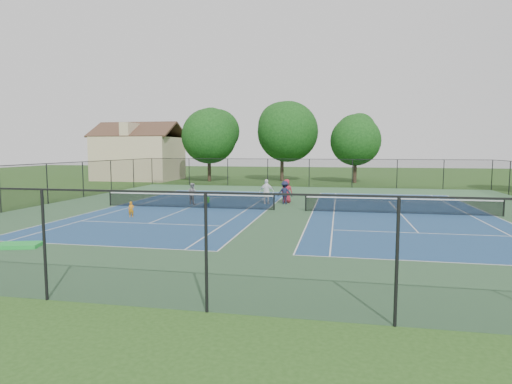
% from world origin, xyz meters
% --- Properties ---
extents(ground, '(140.00, 140.00, 0.00)m').
position_xyz_m(ground, '(0.00, 0.00, 0.00)').
color(ground, '#234716').
rests_on(ground, ground).
extents(court_pad, '(36.00, 36.00, 0.01)m').
position_xyz_m(court_pad, '(0.00, 0.00, 0.00)').
color(court_pad, '#325A36').
rests_on(court_pad, ground).
extents(tennis_court_left, '(12.00, 23.83, 1.07)m').
position_xyz_m(tennis_court_left, '(-7.00, 0.00, 0.10)').
color(tennis_court_left, navy).
rests_on(tennis_court_left, ground).
extents(tennis_court_right, '(12.00, 23.83, 1.07)m').
position_xyz_m(tennis_court_right, '(7.00, 0.00, 0.10)').
color(tennis_court_right, navy).
rests_on(tennis_court_right, ground).
extents(perimeter_fence, '(36.08, 36.08, 3.02)m').
position_xyz_m(perimeter_fence, '(0.00, 0.00, 1.60)').
color(perimeter_fence, black).
rests_on(perimeter_fence, ground).
extents(tree_back_a, '(6.80, 6.80, 9.15)m').
position_xyz_m(tree_back_a, '(-13.00, 24.00, 6.04)').
color(tree_back_a, '#2D2116').
rests_on(tree_back_a, ground).
extents(tree_back_b, '(7.60, 7.60, 10.03)m').
position_xyz_m(tree_back_b, '(-4.00, 26.00, 6.60)').
color(tree_back_b, '#2D2116').
rests_on(tree_back_b, ground).
extents(tree_back_c, '(6.00, 6.00, 8.40)m').
position_xyz_m(tree_back_c, '(5.00, 25.00, 5.48)').
color(tree_back_c, '#2D2116').
rests_on(tree_back_c, ground).
extents(clapboard_house, '(10.80, 8.10, 7.65)m').
position_xyz_m(clapboard_house, '(-23.00, 25.00, 3.09)').
color(clapboard_house, tan).
rests_on(clapboard_house, ground).
extents(child_player, '(0.39, 0.32, 0.94)m').
position_xyz_m(child_player, '(-8.98, -4.56, 0.47)').
color(child_player, orange).
rests_on(child_player, ground).
extents(instructor, '(0.95, 0.87, 1.58)m').
position_xyz_m(instructor, '(-7.41, 1.83, 0.79)').
color(instructor, gray).
rests_on(instructor, ground).
extents(bystander_a, '(1.13, 0.57, 1.85)m').
position_xyz_m(bystander_a, '(-2.05, 2.99, 0.93)').
color(bystander_a, white).
rests_on(bystander_a, ground).
extents(bystander_b, '(1.17, 0.75, 1.72)m').
position_xyz_m(bystander_b, '(-0.74, 3.25, 0.86)').
color(bystander_b, '#161A32').
rests_on(bystander_b, ground).
extents(bystander_c, '(0.94, 0.68, 1.80)m').
position_xyz_m(bystander_c, '(-0.71, 4.09, 0.90)').
color(bystander_c, maroon).
rests_on(bystander_c, ground).
extents(ball_crate, '(0.40, 0.32, 0.28)m').
position_xyz_m(ball_crate, '(-6.03, 0.96, 0.14)').
color(ball_crate, navy).
rests_on(ball_crate, ground).
extents(ball_hopper, '(0.36, 0.29, 0.41)m').
position_xyz_m(ball_hopper, '(-6.03, 0.96, 0.49)').
color(ball_hopper, green).
rests_on(ball_hopper, ball_crate).
extents(green_tarp, '(1.87, 1.39, 0.16)m').
position_xyz_m(green_tarp, '(-9.81, -12.71, 0.09)').
color(green_tarp, green).
rests_on(green_tarp, ground).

